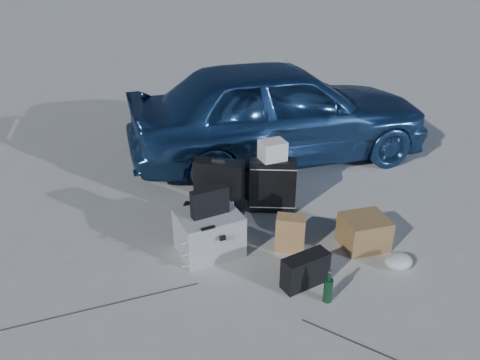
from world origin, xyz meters
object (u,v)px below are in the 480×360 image
(pelican_case, at_px, (209,233))
(suitcase_right, at_px, (272,185))
(car, at_px, (279,110))
(briefcase, at_px, (202,217))
(green_bottle, at_px, (328,287))
(duffel_bag, at_px, (268,184))
(cardboard_box, at_px, (364,232))
(suitcase_left, at_px, (219,190))

(pelican_case, relative_size, suitcase_right, 0.95)
(car, xyz_separation_m, briefcase, (-1.06, -1.89, -0.57))
(pelican_case, distance_m, briefcase, 0.44)
(briefcase, xyz_separation_m, green_bottle, (1.14, -1.23, 0.01))
(car, distance_m, duffel_bag, 1.31)
(suitcase_right, bearing_deg, briefcase, -148.93)
(cardboard_box, bearing_deg, suitcase_right, 138.11)
(car, distance_m, cardboard_box, 2.44)
(suitcase_left, distance_m, cardboard_box, 1.65)
(pelican_case, bearing_deg, briefcase, 78.21)
(car, distance_m, briefcase, 2.24)
(briefcase, bearing_deg, cardboard_box, 1.56)
(car, height_order, suitcase_left, car)
(suitcase_right, distance_m, cardboard_box, 1.19)
(briefcase, xyz_separation_m, duffel_bag, (0.81, 0.74, 0.00))
(suitcase_left, bearing_deg, duffel_bag, 52.61)
(suitcase_left, bearing_deg, car, 75.95)
(briefcase, relative_size, green_bottle, 1.24)
(car, xyz_separation_m, green_bottle, (0.09, -3.12, -0.56))
(car, height_order, suitcase_right, car)
(briefcase, bearing_deg, suitcase_left, 66.45)
(car, xyz_separation_m, pelican_case, (-0.97, -2.32, -0.50))
(green_bottle, bearing_deg, pelican_case, 142.98)
(car, bearing_deg, suitcase_right, 157.34)
(duffel_bag, distance_m, green_bottle, 2.00)
(briefcase, relative_size, cardboard_box, 0.88)
(car, xyz_separation_m, duffel_bag, (-0.25, -1.15, -0.57))
(pelican_case, xyz_separation_m, green_bottle, (1.06, -0.80, -0.06))
(pelican_case, height_order, cardboard_box, pelican_case)
(pelican_case, height_order, briefcase, pelican_case)
(suitcase_right, distance_m, green_bottle, 1.66)
(briefcase, distance_m, suitcase_right, 0.92)
(briefcase, bearing_deg, green_bottle, -32.20)
(briefcase, xyz_separation_m, suitcase_left, (0.19, 0.24, 0.20))
(suitcase_left, relative_size, cardboard_box, 1.58)
(car, bearing_deg, pelican_case, 143.74)
(suitcase_right, bearing_deg, cardboard_box, -36.47)
(suitcase_left, bearing_deg, suitcase_right, 26.95)
(briefcase, bearing_deg, duffel_bag, 57.38)
(cardboard_box, xyz_separation_m, green_bottle, (-0.55, -0.83, -0.01))
(suitcase_left, distance_m, green_bottle, 1.76)
(car, height_order, cardboard_box, car)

